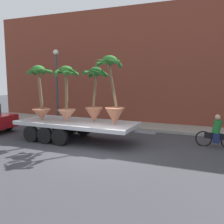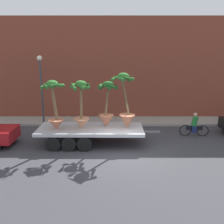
{
  "view_description": "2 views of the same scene",
  "coord_description": "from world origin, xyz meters",
  "px_view_note": "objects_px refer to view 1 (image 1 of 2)",
  "views": [
    {
      "loc": [
        4.65,
        -9.2,
        3.18
      ],
      "look_at": [
        -0.13,
        2.03,
        1.48
      ],
      "focal_mm": 40.75,
      "sensor_mm": 36.0,
      "label": 1
    },
    {
      "loc": [
        -0.62,
        -12.06,
        5.3
      ],
      "look_at": [
        -0.68,
        1.92,
        1.82
      ],
      "focal_mm": 39.66,
      "sensor_mm": 36.0,
      "label": 2
    }
  ],
  "objects_px": {
    "flatbed_trailer": "(72,125)",
    "potted_palm_front": "(113,97)",
    "cyclist": "(217,133)",
    "potted_palm_rear": "(67,96)",
    "potted_palm_extra": "(40,95)",
    "street_lamp": "(57,76)",
    "potted_palm_middle": "(95,99)"
  },
  "relations": [
    {
      "from": "potted_palm_rear",
      "to": "cyclist",
      "type": "xyz_separation_m",
      "value": [
        6.96,
        1.46,
        -1.56
      ]
    },
    {
      "from": "potted_palm_rear",
      "to": "potted_palm_front",
      "type": "height_order",
      "value": "potted_palm_front"
    },
    {
      "from": "flatbed_trailer",
      "to": "potted_palm_extra",
      "type": "xyz_separation_m",
      "value": [
        -1.7,
        -0.27,
        1.49
      ]
    },
    {
      "from": "potted_palm_middle",
      "to": "potted_palm_extra",
      "type": "bearing_deg",
      "value": -171.29
    },
    {
      "from": "potted_palm_rear",
      "to": "potted_palm_extra",
      "type": "height_order",
      "value": "potted_palm_extra"
    },
    {
      "from": "flatbed_trailer",
      "to": "potted_palm_front",
      "type": "xyz_separation_m",
      "value": [
        2.27,
        -0.09,
        1.49
      ]
    },
    {
      "from": "flatbed_trailer",
      "to": "cyclist",
      "type": "bearing_deg",
      "value": 11.54
    },
    {
      "from": "potted_palm_extra",
      "to": "cyclist",
      "type": "distance_m",
      "value": 8.73
    },
    {
      "from": "potted_palm_middle",
      "to": "cyclist",
      "type": "bearing_deg",
      "value": 12.23
    },
    {
      "from": "flatbed_trailer",
      "to": "potted_palm_front",
      "type": "relative_size",
      "value": 2.23
    },
    {
      "from": "flatbed_trailer",
      "to": "potted_palm_extra",
      "type": "relative_size",
      "value": 2.53
    },
    {
      "from": "potted_palm_front",
      "to": "potted_palm_extra",
      "type": "distance_m",
      "value": 3.97
    },
    {
      "from": "potted_palm_extra",
      "to": "street_lamp",
      "type": "height_order",
      "value": "street_lamp"
    },
    {
      "from": "cyclist",
      "to": "street_lamp",
      "type": "distance_m",
      "value": 10.79
    },
    {
      "from": "cyclist",
      "to": "potted_palm_front",
      "type": "bearing_deg",
      "value": -161.8
    },
    {
      "from": "potted_palm_front",
      "to": "potted_palm_extra",
      "type": "xyz_separation_m",
      "value": [
        -3.96,
        -0.18,
        0.01
      ]
    },
    {
      "from": "potted_palm_middle",
      "to": "potted_palm_front",
      "type": "relative_size",
      "value": 0.84
    },
    {
      "from": "flatbed_trailer",
      "to": "cyclist",
      "type": "distance_m",
      "value": 6.86
    },
    {
      "from": "potted_palm_rear",
      "to": "street_lamp",
      "type": "relative_size",
      "value": 0.57
    },
    {
      "from": "potted_palm_front",
      "to": "cyclist",
      "type": "distance_m",
      "value": 4.96
    },
    {
      "from": "cyclist",
      "to": "street_lamp",
      "type": "xyz_separation_m",
      "value": [
        -10.22,
        2.36,
        2.56
      ]
    },
    {
      "from": "potted_palm_middle",
      "to": "potted_palm_front",
      "type": "height_order",
      "value": "potted_palm_front"
    },
    {
      "from": "potted_palm_front",
      "to": "cyclist",
      "type": "bearing_deg",
      "value": 18.2
    },
    {
      "from": "flatbed_trailer",
      "to": "potted_palm_extra",
      "type": "height_order",
      "value": "potted_palm_extra"
    },
    {
      "from": "potted_palm_middle",
      "to": "potted_palm_front",
      "type": "xyz_separation_m",
      "value": [
        1.07,
        -0.27,
        0.16
      ]
    },
    {
      "from": "potted_palm_front",
      "to": "street_lamp",
      "type": "distance_m",
      "value": 6.98
    },
    {
      "from": "street_lamp",
      "to": "flatbed_trailer",
      "type": "bearing_deg",
      "value": -46.86
    },
    {
      "from": "flatbed_trailer",
      "to": "street_lamp",
      "type": "distance_m",
      "value": 5.67
    },
    {
      "from": "potted_palm_middle",
      "to": "potted_palm_extra",
      "type": "distance_m",
      "value": 2.94
    },
    {
      "from": "flatbed_trailer",
      "to": "potted_palm_rear",
      "type": "xyz_separation_m",
      "value": [
        -0.24,
        -0.09,
        1.46
      ]
    },
    {
      "from": "potted_palm_extra",
      "to": "potted_palm_middle",
      "type": "bearing_deg",
      "value": 8.71
    },
    {
      "from": "flatbed_trailer",
      "to": "potted_palm_rear",
      "type": "relative_size",
      "value": 2.57
    }
  ]
}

